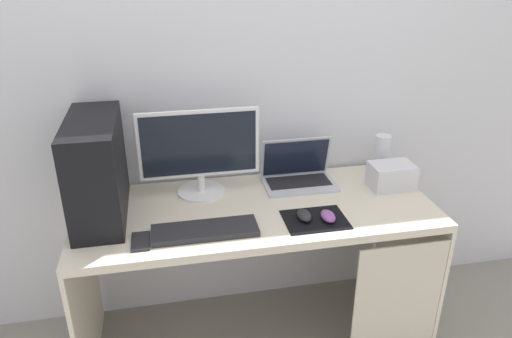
% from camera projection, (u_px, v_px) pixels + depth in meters
% --- Properties ---
extents(ground_plane, '(8.00, 8.00, 0.00)m').
position_uv_depth(ground_plane, '(256.00, 336.00, 2.43)').
color(ground_plane, gray).
extents(wall_back, '(4.00, 0.05, 2.60)m').
position_uv_depth(wall_back, '(241.00, 62.00, 2.21)').
color(wall_back, silver).
rests_on(wall_back, ground_plane).
extents(desk, '(1.56, 0.64, 0.75)m').
position_uv_depth(desk, '(261.00, 235.00, 2.17)').
color(desk, beige).
rests_on(desk, ground_plane).
extents(pc_tower, '(0.20, 0.50, 0.42)m').
position_uv_depth(pc_tower, '(97.00, 169.00, 1.97)').
color(pc_tower, black).
rests_on(pc_tower, desk).
extents(monitor, '(0.53, 0.22, 0.40)m').
position_uv_depth(monitor, '(199.00, 152.00, 2.14)').
color(monitor, white).
rests_on(monitor, desk).
extents(laptop, '(0.34, 0.21, 0.22)m').
position_uv_depth(laptop, '(298.00, 174.00, 2.31)').
color(laptop, '#B7BCC6').
rests_on(laptop, desk).
extents(speaker, '(0.08, 0.08, 0.20)m').
position_uv_depth(speaker, '(382.00, 154.00, 2.39)').
color(speaker, silver).
rests_on(speaker, desk).
extents(projector, '(0.20, 0.14, 0.12)m').
position_uv_depth(projector, '(391.00, 176.00, 2.26)').
color(projector, silver).
rests_on(projector, desk).
extents(keyboard, '(0.42, 0.14, 0.02)m').
position_uv_depth(keyboard, '(205.00, 230.00, 1.91)').
color(keyboard, '#232326').
rests_on(keyboard, desk).
extents(mousepad, '(0.26, 0.20, 0.00)m').
position_uv_depth(mousepad, '(315.00, 220.00, 2.01)').
color(mousepad, black).
rests_on(mousepad, desk).
extents(mouse_left, '(0.06, 0.10, 0.03)m').
position_uv_depth(mouse_left, '(304.00, 215.00, 2.00)').
color(mouse_left, '#232326').
rests_on(mouse_left, mousepad).
extents(mouse_right, '(0.06, 0.10, 0.03)m').
position_uv_depth(mouse_right, '(328.00, 216.00, 1.99)').
color(mouse_right, '#8C4C99').
rests_on(mouse_right, mousepad).
extents(cell_phone, '(0.07, 0.13, 0.01)m').
position_uv_depth(cell_phone, '(141.00, 241.00, 1.85)').
color(cell_phone, '#232326').
rests_on(cell_phone, desk).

